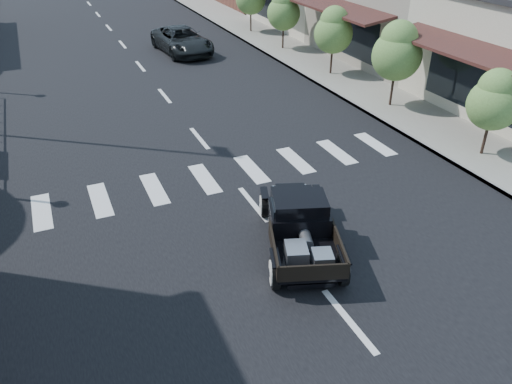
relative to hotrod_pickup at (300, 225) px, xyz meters
name	(u,v)px	position (x,y,z in m)	size (l,w,h in m)	color
ground	(284,243)	(-0.24, 0.33, -0.69)	(120.00, 120.00, 0.00)	black
road	(149,77)	(-0.24, 15.33, -0.68)	(14.00, 80.00, 0.02)	black
road_markings	(177,111)	(-0.24, 10.33, -0.69)	(12.00, 60.00, 0.06)	silver
sidewalk_right	(302,57)	(8.26, 15.33, -0.62)	(3.00, 80.00, 0.15)	#99968B
storefront_mid	(427,13)	(14.76, 13.33, 1.56)	(10.00, 9.00, 4.50)	gray
small_tree_a	(491,114)	(8.06, 2.06, 0.85)	(1.68, 1.68, 2.79)	#537A38
small_tree_b	(395,66)	(8.06, 7.13, 1.11)	(1.99, 1.99, 3.31)	#537A38
small_tree_c	(333,42)	(8.06, 11.94, 0.99)	(1.84, 1.84, 3.07)	#537A38
small_tree_d	(283,20)	(8.06, 17.28, 1.00)	(1.85, 1.85, 3.08)	#537A38
small_tree_e	(251,5)	(8.06, 22.00, 1.06)	(1.93, 1.93, 3.21)	#537A38
hotrod_pickup	(300,225)	(0.00, 0.00, 0.00)	(1.87, 4.00, 1.39)	black
second_car	(182,41)	(2.57, 19.05, 0.01)	(2.32, 5.03, 1.40)	black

